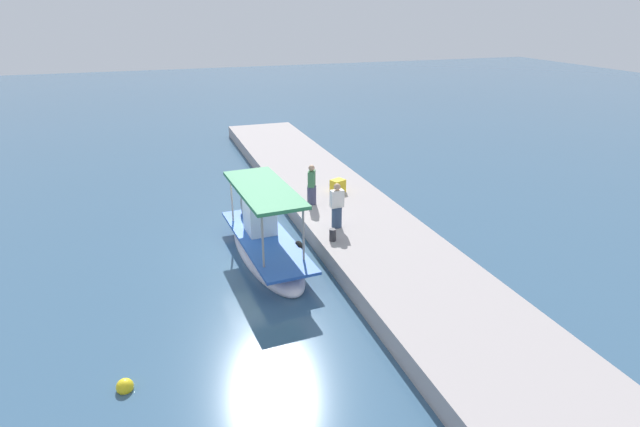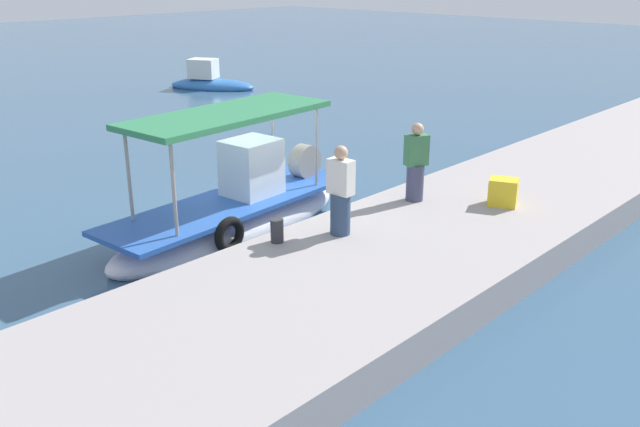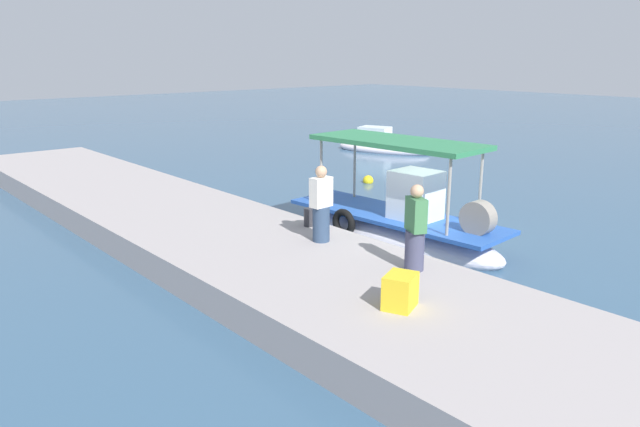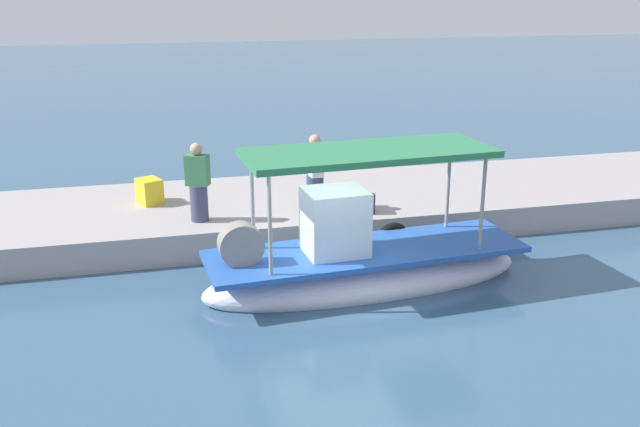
# 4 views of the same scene
# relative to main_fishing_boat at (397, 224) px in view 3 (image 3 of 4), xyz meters

# --- Properties ---
(ground_plane) EXTENTS (120.00, 120.00, 0.00)m
(ground_plane) POSITION_rel_main_fishing_boat_xyz_m (0.63, 0.23, -0.47)
(ground_plane) COLOR #375977
(dock_quay) EXTENTS (36.00, 4.26, 0.66)m
(dock_quay) POSITION_rel_main_fishing_boat_xyz_m (0.63, -3.91, -0.14)
(dock_quay) COLOR #A39A99
(dock_quay) RESTS_ON ground_plane
(main_fishing_boat) EXTENTS (6.38, 2.18, 3.00)m
(main_fishing_boat) POSITION_rel_main_fishing_boat_xyz_m (0.00, 0.00, 0.00)
(main_fishing_boat) COLOR white
(main_fishing_boat) RESTS_ON ground_plane
(fisherman_near_bollard) EXTENTS (0.54, 0.50, 1.69)m
(fisherman_near_bollard) POSITION_rel_main_fishing_boat_xyz_m (2.80, -2.65, 0.96)
(fisherman_near_bollard) COLOR #41435E
(fisherman_near_bollard) RESTS_ON dock_quay
(fisherman_by_crate) EXTENTS (0.40, 0.50, 1.71)m
(fisherman_by_crate) POSITION_rel_main_fishing_boat_xyz_m (0.23, -2.80, 0.97)
(fisherman_by_crate) COLOR navy
(fisherman_by_crate) RESTS_ON dock_quay
(mooring_bollard) EXTENTS (0.24, 0.24, 0.44)m
(mooring_bollard) POSITION_rel_main_fishing_boat_xyz_m (-0.87, -2.23, 0.42)
(mooring_bollard) COLOR #2D2D33
(mooring_bollard) RESTS_ON dock_quay
(cargo_crate) EXTENTS (0.65, 0.71, 0.57)m
(cargo_crate) POSITION_rel_main_fishing_boat_xyz_m (3.81, -4.20, 0.48)
(cargo_crate) COLOR yellow
(cargo_crate) RESTS_ON dock_quay
(marker_buoy) EXTENTS (0.40, 0.40, 0.40)m
(marker_buoy) POSITION_rel_main_fishing_boat_xyz_m (-5.67, 4.71, -0.39)
(marker_buoy) COLOR yellow
(marker_buoy) RESTS_ON ground_plane
(moored_boat_near) EXTENTS (5.14, 3.24, 1.45)m
(moored_boat_near) POSITION_rel_main_fishing_boat_xyz_m (-10.52, 10.63, -0.23)
(moored_boat_near) COLOR white
(moored_boat_near) RESTS_ON ground_plane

